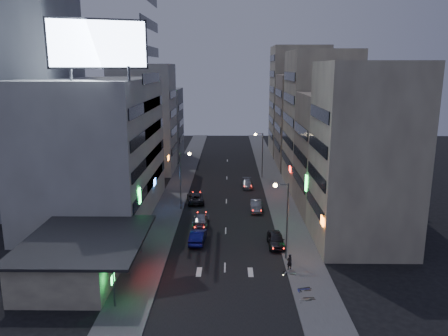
{
  "coord_description": "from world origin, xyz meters",
  "views": [
    {
      "loc": [
        0.4,
        -35.92,
        19.34
      ],
      "look_at": [
        -0.26,
        18.78,
        6.73
      ],
      "focal_mm": 35.0,
      "sensor_mm": 36.0,
      "label": 1
    }
  ],
  "objects_px": {
    "parked_car_left": "(195,198)",
    "road_car_silver": "(201,220)",
    "scooter_silver_a": "(310,293)",
    "road_car_blue": "(198,236)",
    "scooter_black_a": "(315,292)",
    "parked_car_right_near": "(276,240)",
    "scooter_blue": "(310,283)",
    "person": "(289,262)",
    "parked_car_right_mid": "(256,206)",
    "scooter_black_b": "(310,281)",
    "scooter_silver_b": "(297,269)",
    "parked_car_right_far": "(247,184)"
  },
  "relations": [
    {
      "from": "parked_car_right_mid",
      "to": "parked_car_right_far",
      "type": "relative_size",
      "value": 0.97
    },
    {
      "from": "parked_car_left",
      "to": "scooter_silver_a",
      "type": "relative_size",
      "value": 3.14
    },
    {
      "from": "road_car_silver",
      "to": "parked_car_right_near",
      "type": "bearing_deg",
      "value": 143.2
    },
    {
      "from": "parked_car_right_mid",
      "to": "road_car_silver",
      "type": "bearing_deg",
      "value": -140.49
    },
    {
      "from": "person",
      "to": "parked_car_left",
      "type": "bearing_deg",
      "value": -90.58
    },
    {
      "from": "road_car_blue",
      "to": "scooter_blue",
      "type": "height_order",
      "value": "road_car_blue"
    },
    {
      "from": "parked_car_left",
      "to": "road_car_silver",
      "type": "distance_m",
      "value": 9.49
    },
    {
      "from": "road_car_blue",
      "to": "scooter_silver_b",
      "type": "relative_size",
      "value": 2.77
    },
    {
      "from": "scooter_silver_a",
      "to": "scooter_silver_b",
      "type": "height_order",
      "value": "scooter_silver_b"
    },
    {
      "from": "parked_car_right_mid",
      "to": "person",
      "type": "height_order",
      "value": "person"
    },
    {
      "from": "parked_car_right_mid",
      "to": "road_car_blue",
      "type": "distance_m",
      "value": 13.49
    },
    {
      "from": "parked_car_left",
      "to": "scooter_silver_a",
      "type": "bearing_deg",
      "value": 105.74
    },
    {
      "from": "road_car_blue",
      "to": "scooter_silver_a",
      "type": "relative_size",
      "value": 2.81
    },
    {
      "from": "parked_car_right_mid",
      "to": "scooter_black_b",
      "type": "height_order",
      "value": "parked_car_right_mid"
    },
    {
      "from": "parked_car_left",
      "to": "scooter_blue",
      "type": "relative_size",
      "value": 2.98
    },
    {
      "from": "parked_car_right_near",
      "to": "scooter_blue",
      "type": "relative_size",
      "value": 2.62
    },
    {
      "from": "person",
      "to": "scooter_silver_a",
      "type": "relative_size",
      "value": 0.98
    },
    {
      "from": "scooter_silver_a",
      "to": "scooter_black_a",
      "type": "bearing_deg",
      "value": -79.84
    },
    {
      "from": "road_car_blue",
      "to": "scooter_silver_b",
      "type": "bearing_deg",
      "value": 146.23
    },
    {
      "from": "scooter_silver_b",
      "to": "parked_car_left",
      "type": "bearing_deg",
      "value": 45.65
    },
    {
      "from": "parked_car_right_mid",
      "to": "scooter_silver_a",
      "type": "bearing_deg",
      "value": -80.7
    },
    {
      "from": "road_car_blue",
      "to": "scooter_black_a",
      "type": "xyz_separation_m",
      "value": [
        10.86,
        -12.16,
        -0.12
      ]
    },
    {
      "from": "parked_car_right_near",
      "to": "person",
      "type": "distance_m",
      "value": 6.02
    },
    {
      "from": "scooter_silver_a",
      "to": "scooter_blue",
      "type": "relative_size",
      "value": 0.95
    },
    {
      "from": "road_car_blue",
      "to": "scooter_black_a",
      "type": "bearing_deg",
      "value": 135.67
    },
    {
      "from": "scooter_black_b",
      "to": "parked_car_right_far",
      "type": "bearing_deg",
      "value": -8.93
    },
    {
      "from": "road_car_blue",
      "to": "scooter_silver_a",
      "type": "height_order",
      "value": "road_car_blue"
    },
    {
      "from": "person",
      "to": "scooter_black_a",
      "type": "xyz_separation_m",
      "value": [
        1.45,
        -5.31,
        -0.28
      ]
    },
    {
      "from": "scooter_black_b",
      "to": "scooter_silver_b",
      "type": "xyz_separation_m",
      "value": [
        -0.77,
        2.61,
        -0.02
      ]
    },
    {
      "from": "scooter_blue",
      "to": "scooter_black_a",
      "type": "bearing_deg",
      "value": 178.57
    },
    {
      "from": "road_car_silver",
      "to": "scooter_silver_a",
      "type": "relative_size",
      "value": 2.98
    },
    {
      "from": "road_car_blue",
      "to": "scooter_black_a",
      "type": "height_order",
      "value": "road_car_blue"
    },
    {
      "from": "scooter_blue",
      "to": "scooter_silver_b",
      "type": "relative_size",
      "value": 1.04
    },
    {
      "from": "parked_car_right_mid",
      "to": "scooter_blue",
      "type": "distance_m",
      "value": 22.28
    },
    {
      "from": "parked_car_right_near",
      "to": "parked_car_right_far",
      "type": "distance_m",
      "value": 24.32
    },
    {
      "from": "road_car_blue",
      "to": "road_car_silver",
      "type": "height_order",
      "value": "road_car_blue"
    },
    {
      "from": "scooter_silver_b",
      "to": "parked_car_right_mid",
      "type": "bearing_deg",
      "value": 27.24
    },
    {
      "from": "parked_car_right_mid",
      "to": "road_car_blue",
      "type": "bearing_deg",
      "value": -120.86
    },
    {
      "from": "parked_car_right_mid",
      "to": "scooter_blue",
      "type": "relative_size",
      "value": 2.54
    },
    {
      "from": "parked_car_right_near",
      "to": "scooter_silver_b",
      "type": "distance_m",
      "value": 6.97
    },
    {
      "from": "scooter_silver_a",
      "to": "person",
      "type": "bearing_deg",
      "value": -0.74
    },
    {
      "from": "parked_car_left",
      "to": "parked_car_right_far",
      "type": "distance_m",
      "value": 11.47
    },
    {
      "from": "road_car_blue",
      "to": "scooter_black_a",
      "type": "relative_size",
      "value": 2.76
    },
    {
      "from": "parked_car_left",
      "to": "road_car_silver",
      "type": "xyz_separation_m",
      "value": [
        1.38,
        -9.39,
        -0.01
      ]
    },
    {
      "from": "road_car_silver",
      "to": "scooter_black_a",
      "type": "relative_size",
      "value": 2.93
    },
    {
      "from": "road_car_silver",
      "to": "person",
      "type": "distance_m",
      "value": 15.72
    },
    {
      "from": "road_car_blue",
      "to": "road_car_silver",
      "type": "xyz_separation_m",
      "value": [
        -0.07,
        5.69,
        -0.05
      ]
    },
    {
      "from": "scooter_silver_a",
      "to": "road_car_silver",
      "type": "bearing_deg",
      "value": 18.77
    },
    {
      "from": "scooter_black_b",
      "to": "scooter_blue",
      "type": "bearing_deg",
      "value": 153.82
    },
    {
      "from": "parked_car_left",
      "to": "scooter_black_a",
      "type": "distance_m",
      "value": 29.89
    }
  ]
}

